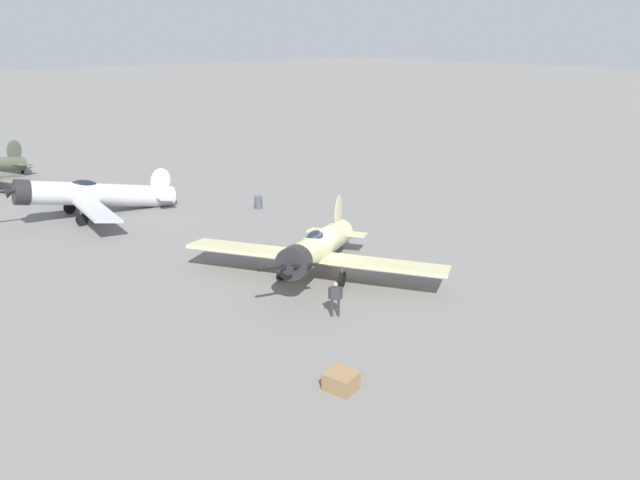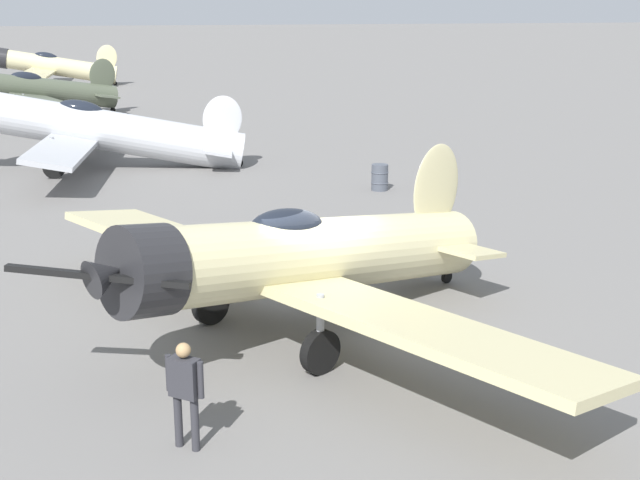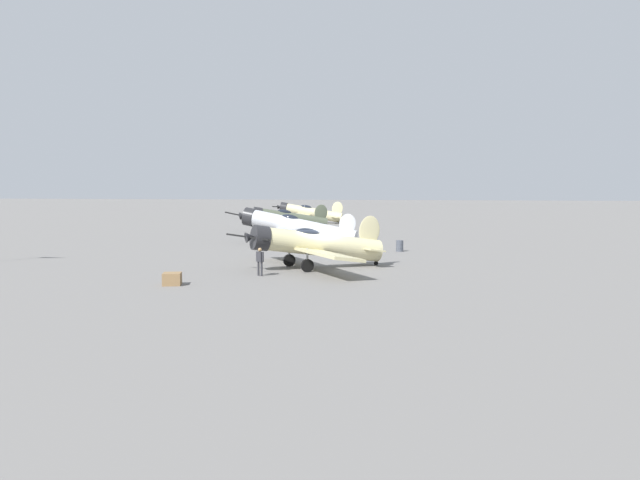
# 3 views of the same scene
# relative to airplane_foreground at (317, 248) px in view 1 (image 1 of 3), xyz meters

# --- Properties ---
(ground_plane) EXTENTS (400.00, 400.00, 0.00)m
(ground_plane) POSITION_rel_airplane_foreground_xyz_m (0.27, -0.43, -1.53)
(ground_plane) COLOR slate
(airplane_foreground) EXTENTS (12.57, 9.67, 3.38)m
(airplane_foreground) POSITION_rel_airplane_foreground_xyz_m (0.00, 0.00, 0.00)
(airplane_foreground) COLOR beige
(airplane_foreground) RESTS_ON ground_plane
(airplane_mid_apron) EXTENTS (11.98, 12.47, 3.48)m
(airplane_mid_apron) POSITION_rel_airplane_foreground_xyz_m (17.99, 4.73, -0.01)
(airplane_mid_apron) COLOR #B7BABF
(airplane_mid_apron) RESTS_ON ground_plane
(ground_crew_mechanic) EXTENTS (0.45, 0.52, 1.65)m
(ground_crew_mechanic) POSITION_rel_airplane_foreground_xyz_m (-4.07, 2.41, -0.53)
(ground_crew_mechanic) COLOR #2D2D33
(ground_crew_mechanic) RESTS_ON ground_plane
(equipment_crate) EXTENTS (1.25, 1.18, 0.65)m
(equipment_crate) POSITION_rel_airplane_foreground_xyz_m (-8.44, 6.10, -1.20)
(equipment_crate) COLOR olive
(equipment_crate) RESTS_ON ground_plane
(fuel_drum) EXTENTS (0.60, 0.60, 0.89)m
(fuel_drum) POSITION_rel_airplane_foreground_xyz_m (12.23, -4.90, -1.08)
(fuel_drum) COLOR #474C56
(fuel_drum) RESTS_ON ground_plane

